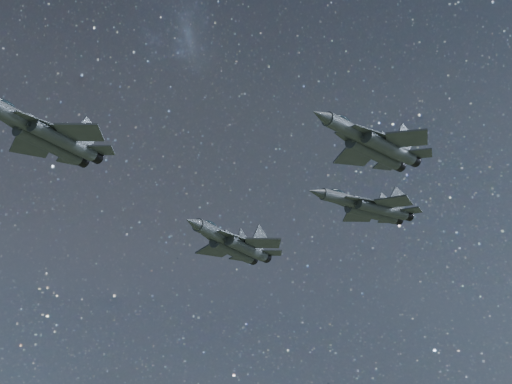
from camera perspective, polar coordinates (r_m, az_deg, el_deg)
jet_lead at (r=69.37m, az=-16.43°, el=4.42°), size 16.10×10.61×4.12m
jet_left at (r=91.65m, az=-1.80°, el=-4.17°), size 18.09×11.89×4.65m
jet_right at (r=72.11m, az=9.41°, el=3.80°), size 16.37×11.35×4.11m
jet_slot at (r=83.11m, az=9.03°, el=-1.21°), size 15.18×10.76×3.85m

